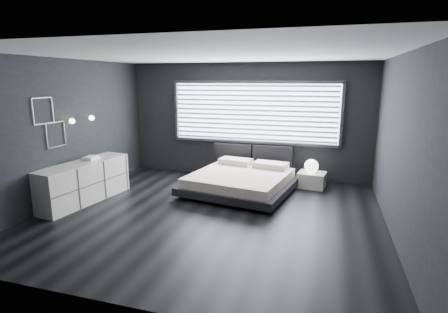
% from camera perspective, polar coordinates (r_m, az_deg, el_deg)
% --- Properties ---
extents(room, '(6.04, 6.00, 2.80)m').
position_cam_1_polar(room, '(6.05, -2.32, 2.95)').
color(room, black).
rests_on(room, ground).
extents(window, '(4.14, 0.09, 1.52)m').
position_cam_1_polar(window, '(8.56, 4.88, 7.15)').
color(window, white).
rests_on(window, ground).
extents(headboard, '(1.96, 0.16, 0.52)m').
position_cam_1_polar(headboard, '(8.66, 4.64, 0.25)').
color(headboard, black).
rests_on(headboard, ground).
extents(sconce_near, '(0.18, 0.11, 0.11)m').
position_cam_1_polar(sconce_near, '(7.51, -23.58, 5.33)').
color(sconce_near, silver).
rests_on(sconce_near, ground).
extents(sconce_far, '(0.18, 0.11, 0.11)m').
position_cam_1_polar(sconce_far, '(7.97, -20.82, 5.92)').
color(sconce_far, silver).
rests_on(sconce_far, ground).
extents(wall_art_upper, '(0.01, 0.48, 0.48)m').
position_cam_1_polar(wall_art_upper, '(7.10, -27.44, 6.64)').
color(wall_art_upper, '#47474C').
rests_on(wall_art_upper, ground).
extents(wall_art_lower, '(0.01, 0.48, 0.48)m').
position_cam_1_polar(wall_art_lower, '(7.34, -25.73, 3.24)').
color(wall_art_lower, '#47474C').
rests_on(wall_art_lower, ground).
extents(bed, '(2.44, 2.36, 0.55)m').
position_cam_1_polar(bed, '(7.59, 2.70, -3.94)').
color(bed, black).
rests_on(bed, ground).
extents(nightstand, '(0.65, 0.57, 0.34)m').
position_cam_1_polar(nightstand, '(8.18, 14.11, -3.71)').
color(nightstand, silver).
rests_on(nightstand, ground).
extents(orb_lamp, '(0.31, 0.31, 0.31)m').
position_cam_1_polar(orb_lamp, '(8.06, 14.08, -1.55)').
color(orb_lamp, white).
rests_on(orb_lamp, nightstand).
extents(dresser, '(0.84, 2.07, 0.80)m').
position_cam_1_polar(dresser, '(7.51, -21.87, -3.87)').
color(dresser, silver).
rests_on(dresser, ground).
extents(book_stack, '(0.26, 0.34, 0.07)m').
position_cam_1_polar(book_stack, '(7.62, -20.93, -0.21)').
color(book_stack, white).
rests_on(book_stack, dresser).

